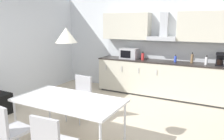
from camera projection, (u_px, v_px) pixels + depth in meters
ground_plane at (81, 133)px, 3.85m from camera, size 7.24×8.76×0.02m
wall_back at (141, 44)px, 6.15m from camera, size 5.79×0.10×2.63m
kitchen_counter at (160, 78)px, 5.73m from camera, size 3.37×0.62×0.94m
backsplash_tile at (164, 51)px, 5.83m from camera, size 3.35×0.02×0.46m
upper_wall_cabinets at (163, 27)px, 5.57m from camera, size 3.35×0.40×0.71m
microwave at (129, 54)px, 6.00m from camera, size 0.48×0.35×0.28m
coffee_maker at (220, 59)px, 5.00m from camera, size 0.18×0.19×0.30m
bottle_brown at (192, 58)px, 5.31m from camera, size 0.06×0.06×0.26m
bottle_white at (206, 61)px, 5.10m from camera, size 0.07×0.07×0.22m
bottle_red at (143, 56)px, 5.78m from camera, size 0.08×0.08×0.22m
bottle_blue at (175, 59)px, 5.45m from camera, size 0.06×0.06×0.19m
dining_table at (69, 102)px, 3.38m from camera, size 1.69×0.87×0.73m
chair_far_left at (80, 93)px, 4.29m from camera, size 0.43×0.43×0.87m
chair_near_left at (7, 127)px, 2.88m from camera, size 0.44×0.44×0.87m
pendant_lamp at (66, 35)px, 3.17m from camera, size 0.32×0.32×0.22m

